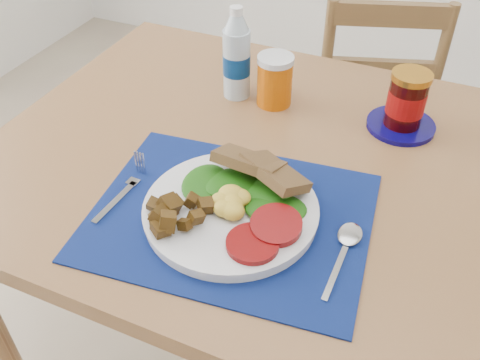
{
  "coord_description": "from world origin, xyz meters",
  "views": [
    {
      "loc": [
        0.16,
        -0.6,
        1.41
      ],
      "look_at": [
        -0.13,
        0.05,
        0.8
      ],
      "focal_mm": 40.0,
      "sensor_mm": 36.0,
      "label": 1
    }
  ],
  "objects_px": {
    "juice_glass": "(275,82)",
    "jam_on_saucer": "(405,104)",
    "water_bottle": "(237,58)",
    "breakfast_plate": "(227,207)",
    "chair_far": "(372,86)"
  },
  "relations": [
    {
      "from": "chair_far",
      "to": "breakfast_plate",
      "type": "height_order",
      "value": "chair_far"
    },
    {
      "from": "breakfast_plate",
      "to": "water_bottle",
      "type": "relative_size",
      "value": 1.42
    },
    {
      "from": "water_bottle",
      "to": "jam_on_saucer",
      "type": "bearing_deg",
      "value": 2.88
    },
    {
      "from": "breakfast_plate",
      "to": "juice_glass",
      "type": "xyz_separation_m",
      "value": [
        -0.06,
        0.39,
        0.03
      ]
    },
    {
      "from": "juice_glass",
      "to": "jam_on_saucer",
      "type": "distance_m",
      "value": 0.29
    },
    {
      "from": "chair_far",
      "to": "jam_on_saucer",
      "type": "bearing_deg",
      "value": 87.4
    },
    {
      "from": "chair_far",
      "to": "juice_glass",
      "type": "relative_size",
      "value": 9.37
    },
    {
      "from": "juice_glass",
      "to": "jam_on_saucer",
      "type": "xyz_separation_m",
      "value": [
        0.29,
        0.02,
        0.0
      ]
    },
    {
      "from": "water_bottle",
      "to": "juice_glass",
      "type": "height_order",
      "value": "water_bottle"
    },
    {
      "from": "water_bottle",
      "to": "jam_on_saucer",
      "type": "distance_m",
      "value": 0.38
    },
    {
      "from": "breakfast_plate",
      "to": "chair_far",
      "type": "bearing_deg",
      "value": 98.87
    },
    {
      "from": "breakfast_plate",
      "to": "water_bottle",
      "type": "distance_m",
      "value": 0.42
    },
    {
      "from": "water_bottle",
      "to": "breakfast_plate",
      "type": "bearing_deg",
      "value": -68.49
    },
    {
      "from": "water_bottle",
      "to": "chair_far",
      "type": "bearing_deg",
      "value": 67.48
    },
    {
      "from": "jam_on_saucer",
      "to": "juice_glass",
      "type": "bearing_deg",
      "value": -176.53
    }
  ]
}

